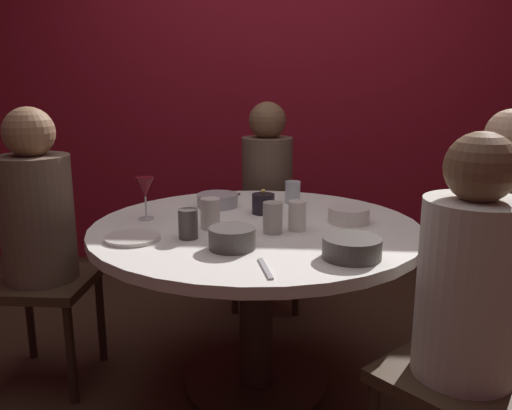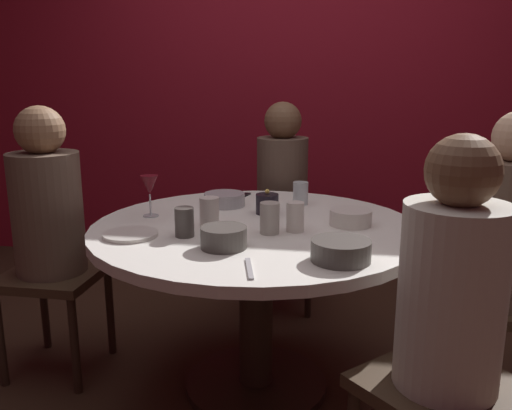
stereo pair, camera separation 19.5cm
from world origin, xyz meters
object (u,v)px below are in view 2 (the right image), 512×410
object	(u,v)px
cell_phone	(239,196)
cup_center_front	(209,212)
seated_diner_front_right	(451,301)
cup_far_edge	(295,217)
dining_table	(256,260)
bowl_sauce_side	(341,251)
dinner_plate	(131,234)
bowl_small_white	(224,237)
seated_diner_left	(48,213)
seated_diner_right	(509,235)
cup_near_candle	(184,222)
bowl_serving_large	(225,199)
cup_by_left_diner	(270,218)
bowl_salad_center	(351,217)
seated_diner_back	(282,182)
cup_by_right_diner	(300,193)
candle_holder	(267,204)
wine_glass	(149,187)

from	to	relation	value
cell_phone	cup_center_front	xyz separation A→B (m)	(-0.00, -0.56, 0.06)
seated_diner_front_right	cup_far_edge	world-z (taller)	seated_diner_front_right
dining_table	bowl_sauce_side	size ratio (longest dim) A/B	6.82
dinner_plate	bowl_small_white	distance (m)	0.38
seated_diner_left	cup_center_front	world-z (taller)	seated_diner_left
seated_diner_front_right	seated_diner_right	bearing A→B (deg)	-71.63
cup_far_edge	dinner_plate	bearing A→B (deg)	-164.24
cup_near_candle	cup_center_front	distance (m)	0.15
seated_diner_left	bowl_serving_large	size ratio (longest dim) A/B	6.36
seated_diner_front_right	cup_by_left_diner	xyz separation A→B (m)	(-0.56, 0.52, 0.07)
cup_by_left_diner	cup_far_edge	world-z (taller)	cup_by_left_diner
bowl_salad_center	bowl_small_white	bearing A→B (deg)	-139.42
bowl_serving_large	cup_near_candle	world-z (taller)	cup_near_candle
dining_table	bowl_sauce_side	world-z (taller)	bowl_sauce_side
seated_diner_back	cell_phone	distance (m)	0.43
seated_diner_back	cup_by_right_diner	bearing A→B (deg)	15.94
cup_far_edge	cup_by_left_diner	bearing A→B (deg)	-154.81
cup_near_candle	cup_by_right_diner	size ratio (longest dim) A/B	1.04
bowl_salad_center	cup_far_edge	bearing A→B (deg)	-148.58
candle_holder	seated_diner_right	bearing A→B (deg)	-10.98
cup_far_edge	cell_phone	bearing A→B (deg)	120.56
dinner_plate	bowl_sauce_side	world-z (taller)	bowl_sauce_side
bowl_sauce_side	cup_by_right_diner	xyz separation A→B (m)	(-0.19, 0.76, 0.02)
bowl_serving_large	cup_by_right_diner	size ratio (longest dim) A/B	1.79
seated_diner_front_right	bowl_small_white	world-z (taller)	seated_diner_front_right
cell_phone	cup_far_edge	bearing A→B (deg)	134.63
candle_holder	bowl_small_white	world-z (taller)	candle_holder
dining_table	bowl_serving_large	size ratio (longest dim) A/B	7.04
seated_diner_back	bowl_small_white	bearing A→B (deg)	-2.86
seated_diner_right	bowl_sauce_side	xyz separation A→B (m)	(-0.61, -0.38, 0.03)
wine_glass	cup_near_candle	world-z (taller)	wine_glass
bowl_serving_large	bowl_salad_center	bearing A→B (deg)	-22.62
seated_diner_right	seated_diner_front_right	world-z (taller)	seated_diner_right
wine_glass	cup_by_left_diner	size ratio (longest dim) A/B	1.49
seated_diner_back	cup_by_left_diner	bearing A→B (deg)	4.05
seated_diner_left	bowl_small_white	size ratio (longest dim) A/B	7.37
seated_diner_right	wine_glass	distance (m)	1.42
cell_phone	bowl_serving_large	size ratio (longest dim) A/B	0.75
candle_holder	wine_glass	world-z (taller)	wine_glass
seated_diner_right	bowl_salad_center	world-z (taller)	seated_diner_right
seated_diner_back	bowl_salad_center	xyz separation A→B (m)	(0.37, -0.83, 0.03)
seated_diner_right	cup_near_candle	xyz separation A→B (m)	(-1.18, -0.20, 0.05)
dinner_plate	bowl_serving_large	bearing A→B (deg)	66.15
dinner_plate	bowl_serving_large	distance (m)	0.58
seated_diner_front_right	cup_center_front	distance (m)	0.99
seated_diner_front_right	bowl_serving_large	bearing A→B (deg)	-3.22
candle_holder	cup_center_front	bearing A→B (deg)	-127.41
cup_by_left_diner	cup_center_front	xyz separation A→B (m)	(-0.24, 0.04, 0.00)
dinner_plate	cup_by_right_diner	xyz separation A→B (m)	(0.58, 0.62, 0.05)
candle_holder	cup_by_right_diner	world-z (taller)	candle_holder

